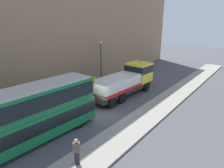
% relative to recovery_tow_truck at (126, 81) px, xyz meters
% --- Properties ---
extents(ground_plane, '(120.00, 120.00, 0.00)m').
position_rel_recovery_tow_truck_xyz_m(ground_plane, '(-5.91, -0.48, -1.76)').
color(ground_plane, '#4C4C51').
extents(near_kerb, '(60.00, 2.80, 0.15)m').
position_rel_recovery_tow_truck_xyz_m(near_kerb, '(-5.91, -4.68, -1.68)').
color(near_kerb, gray).
rests_on(near_kerb, ground_plane).
extents(building_facade, '(60.00, 1.50, 16.00)m').
position_rel_recovery_tow_truck_xyz_m(building_facade, '(-5.91, 7.25, 6.31)').
color(building_facade, '#9E7A5B').
rests_on(building_facade, ground_plane).
extents(recovery_tow_truck, '(10.19, 3.01, 3.67)m').
position_rel_recovery_tow_truck_xyz_m(recovery_tow_truck, '(0.00, 0.00, 0.00)').
color(recovery_tow_truck, '#2D2D2D').
rests_on(recovery_tow_truck, ground_plane).
extents(double_decker_bus, '(11.12, 3.00, 4.06)m').
position_rel_recovery_tow_truck_xyz_m(double_decker_bus, '(-12.34, 0.02, 0.47)').
color(double_decker_bus, '#146B38').
rests_on(double_decker_bus, ground_plane).
extents(pedestrian_onlooker, '(0.45, 0.48, 1.71)m').
position_rel_recovery_tow_truck_xyz_m(pedestrian_onlooker, '(-11.80, -4.47, -0.77)').
color(pedestrian_onlooker, '#232333').
rests_on(pedestrian_onlooker, near_kerb).
extents(street_lamp, '(0.36, 0.36, 5.83)m').
position_rel_recovery_tow_truck_xyz_m(street_lamp, '(1.54, 5.06, 1.71)').
color(street_lamp, '#38383D').
rests_on(street_lamp, ground_plane).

